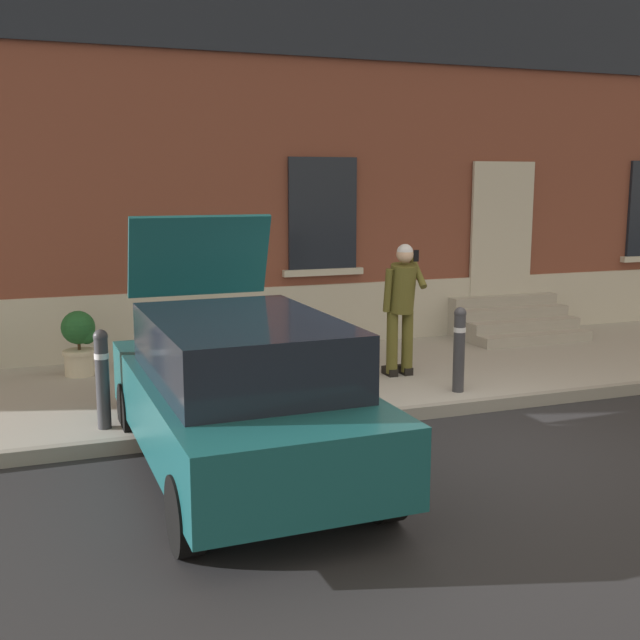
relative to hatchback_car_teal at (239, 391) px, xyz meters
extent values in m
plane|color=#232326|center=(2.34, 0.03, -0.80)|extent=(80.00, 80.00, 0.00)
cube|color=#99968E|center=(2.34, 2.83, -0.72)|extent=(24.00, 3.60, 0.15)
cube|color=gray|center=(2.34, 0.97, -0.72)|extent=(24.00, 0.12, 0.15)
cube|color=brown|center=(2.34, 5.33, 2.95)|extent=(24.00, 1.40, 7.50)
cube|color=#BCB7A8|center=(2.34, 4.61, -0.25)|extent=(24.00, 0.08, 1.10)
cube|color=brown|center=(5.73, 4.60, 1.04)|extent=(1.00, 0.08, 2.10)
cube|color=#BCB7A8|center=(5.73, 4.58, 1.09)|extent=(1.16, 0.06, 2.24)
cube|color=black|center=(2.53, 4.60, 1.40)|extent=(1.10, 0.06, 1.70)
cube|color=#BCB7A8|center=(2.53, 4.57, 0.50)|extent=(1.30, 0.12, 0.10)
cube|color=black|center=(2.34, 4.60, 4.40)|extent=(16.80, 0.06, 1.40)
cube|color=#9E998E|center=(5.73, 3.51, -0.57)|extent=(1.97, 0.32, 0.16)
cube|color=#9E998E|center=(5.73, 3.83, -0.49)|extent=(1.97, 0.32, 0.32)
cube|color=#9E998E|center=(5.73, 4.15, -0.41)|extent=(1.97, 0.32, 0.48)
cube|color=#9E998E|center=(5.73, 4.47, -0.33)|extent=(1.97, 0.32, 0.64)
cube|color=#165156|center=(0.00, 0.02, -0.18)|extent=(1.83, 4.04, 0.64)
cube|color=black|center=(0.00, -0.13, 0.42)|extent=(1.59, 2.43, 0.56)
cube|color=black|center=(-0.04, 2.03, -0.40)|extent=(1.66, 0.13, 0.20)
cube|color=yellow|center=(-0.04, 2.03, -0.22)|extent=(0.52, 0.03, 0.12)
cube|color=#B21414|center=(-0.80, 2.01, 0.04)|extent=(0.16, 0.04, 0.18)
cube|color=#B21414|center=(0.71, 2.04, 0.04)|extent=(0.16, 0.04, 0.18)
cube|color=#165156|center=(-0.03, 1.47, 1.10)|extent=(1.49, 0.40, 0.87)
cylinder|color=black|center=(-0.77, -1.40, -0.50)|extent=(0.21, 0.60, 0.60)
cylinder|color=black|center=(0.82, -1.37, -0.50)|extent=(0.21, 0.60, 0.60)
cylinder|color=black|center=(-0.82, 1.40, -0.50)|extent=(0.21, 0.60, 0.60)
cylinder|color=black|center=(0.76, 1.43, -0.50)|extent=(0.21, 0.60, 0.60)
cylinder|color=#333338|center=(3.09, 1.38, -0.17)|extent=(0.14, 0.14, 0.95)
sphere|color=#333338|center=(3.09, 1.38, 0.32)|extent=(0.15, 0.15, 0.15)
cylinder|color=silver|center=(3.09, 1.38, 0.12)|extent=(0.15, 0.15, 0.06)
cylinder|color=#333338|center=(-1.09, 1.38, -0.17)|extent=(0.14, 0.14, 0.95)
sphere|color=#333338|center=(-1.09, 1.38, 0.32)|extent=(0.15, 0.15, 0.15)
cylinder|color=silver|center=(-1.09, 1.38, 0.12)|extent=(0.15, 0.15, 0.06)
cylinder|color=#514C1E|center=(2.67, 2.37, -0.20)|extent=(0.15, 0.15, 0.82)
cube|color=black|center=(2.67, 2.43, -0.60)|extent=(0.12, 0.28, 0.10)
cylinder|color=#514C1E|center=(2.89, 2.37, -0.20)|extent=(0.15, 0.15, 0.82)
cube|color=black|center=(2.89, 2.43, -0.60)|extent=(0.12, 0.28, 0.10)
cylinder|color=#514C1E|center=(2.78, 2.32, 0.52)|extent=(0.34, 0.42, 0.66)
sphere|color=tan|center=(2.78, 2.26, 0.96)|extent=(0.22, 0.22, 0.22)
sphere|color=silver|center=(2.78, 2.26, 0.99)|extent=(0.21, 0.21, 0.21)
cylinder|color=#514C1E|center=(2.56, 2.29, 0.51)|extent=(0.09, 0.17, 0.57)
cylinder|color=#514C1E|center=(2.98, 2.29, 0.73)|extent=(0.09, 0.43, 0.41)
cube|color=black|center=(2.93, 2.24, 0.94)|extent=(0.07, 0.02, 0.15)
cylinder|color=beige|center=(-1.18, 3.85, -0.48)|extent=(0.40, 0.40, 0.34)
cylinder|color=beige|center=(-1.18, 3.85, -0.34)|extent=(0.44, 0.44, 0.05)
cylinder|color=#47331E|center=(-1.18, 3.85, -0.19)|extent=(0.04, 0.04, 0.24)
sphere|color=#1E5628|center=(-1.18, 3.85, -0.01)|extent=(0.44, 0.44, 0.44)
sphere|color=#1E5628|center=(-1.08, 3.80, -0.11)|extent=(0.24, 0.24, 0.24)
cylinder|color=#2D2D30|center=(0.74, 3.99, -0.48)|extent=(0.40, 0.40, 0.34)
cylinder|color=#2D2D30|center=(0.74, 3.99, -0.34)|extent=(0.44, 0.44, 0.05)
cylinder|color=#47331E|center=(0.74, 3.99, -0.19)|extent=(0.04, 0.04, 0.24)
sphere|color=#286B2D|center=(0.74, 3.99, -0.01)|extent=(0.44, 0.44, 0.44)
sphere|color=#286B2D|center=(0.84, 3.94, -0.11)|extent=(0.24, 0.24, 0.24)
camera|label=1|loc=(-1.70, -6.74, 1.87)|focal=43.97mm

